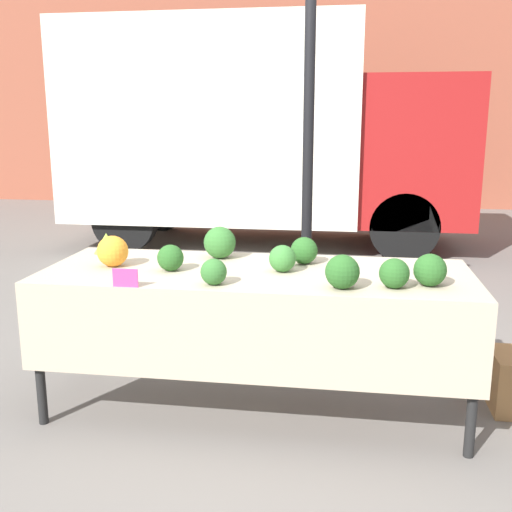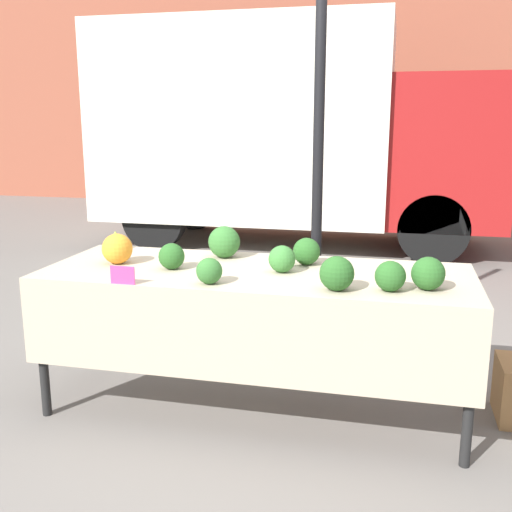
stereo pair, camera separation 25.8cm
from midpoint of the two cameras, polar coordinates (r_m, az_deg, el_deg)
The scene contains 16 objects.
ground_plane at distance 3.52m, azimuth 2.17°, elevation -14.01°, with size 40.00×40.00×0.00m, color slate.
building_facade at distance 11.81m, azimuth 10.91°, elevation 19.03°, with size 16.00×0.60×5.85m.
tent_pole at distance 3.93m, azimuth 7.82°, elevation 8.76°, with size 0.07×0.07×2.64m.
parked_truck at distance 7.82m, azimuth 3.67°, elevation 11.88°, with size 4.97×1.93×2.77m.
market_table at distance 3.20m, azimuth 2.05°, elevation -3.20°, with size 2.31×0.87×0.79m.
orange_cauliflower at distance 3.44m, azimuth -11.00°, elevation 0.66°, with size 0.17×0.17×0.17m.
romanesco_head at distance 3.80m, azimuth -11.34°, elevation 1.42°, with size 0.15×0.15×0.12m.
broccoli_head_0 at distance 3.37m, azimuth 7.03°, elevation 0.42°, with size 0.15×0.15×0.15m.
broccoli_head_1 at distance 3.00m, azimuth 18.47°, elevation -1.62°, with size 0.16×0.16×0.16m.
broccoli_head_2 at distance 3.19m, azimuth 4.81°, elevation -0.31°, with size 0.15×0.15×0.15m.
broccoli_head_3 at distance 3.52m, azimuth -0.95°, elevation 1.33°, with size 0.19×0.19×0.19m.
broccoli_head_4 at distance 2.96m, azimuth -1.99°, elevation -1.45°, with size 0.13×0.13×0.13m.
broccoli_head_5 at distance 2.93m, azimuth 15.16°, elevation -1.89°, with size 0.15×0.15×0.15m.
broccoli_head_6 at distance 3.27m, azimuth -5.82°, elevation -0.05°, with size 0.14×0.14×0.14m.
broccoli_head_7 at distance 2.88m, azimuth 10.26°, elevation -1.68°, with size 0.17×0.17×0.17m.
price_sign at distance 3.00m, azimuth -10.21°, elevation -1.83°, with size 0.13×0.01×0.09m.
Camera 2 is at (0.72, -3.06, 1.58)m, focal length 42.00 mm.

